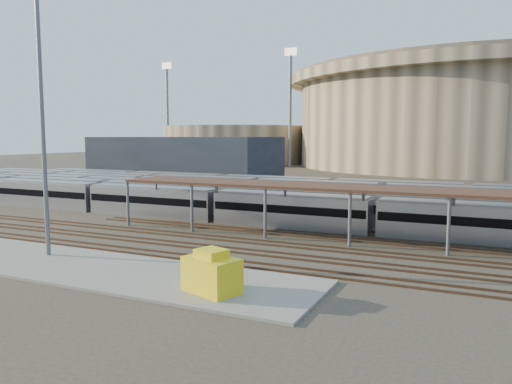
{
  "coord_description": "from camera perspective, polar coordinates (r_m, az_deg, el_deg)",
  "views": [
    {
      "loc": [
        29.01,
        -43.68,
        10.19
      ],
      "look_at": [
        3.17,
        12.0,
        3.3
      ],
      "focal_mm": 35.0,
      "sensor_mm": 36.0,
      "label": 1
    }
  ],
  "objects": [
    {
      "name": "subway_trains",
      "position": [
        69.74,
        -1.19,
        -0.5
      ],
      "size": [
        129.77,
        23.9,
        3.6
      ],
      "color": "#BBBABF",
      "rests_on": "ground"
    },
    {
      "name": "ground",
      "position": [
        53.42,
        -8.56,
        -4.66
      ],
      "size": [
        420.0,
        420.0,
        0.0
      ],
      "primitive_type": "plane",
      "color": "#383026",
      "rests_on": "ground"
    },
    {
      "name": "yellow_equipment",
      "position": [
        32.56,
        -5.09,
        -9.42
      ],
      "size": [
        4.13,
        3.3,
        2.24
      ],
      "primitive_type": "cube",
      "rotation": [
        0.0,
        0.0,
        -0.33
      ],
      "color": "yellow",
      "rests_on": "apron"
    },
    {
      "name": "floodlight_3",
      "position": [
        207.65,
        14.22,
        9.1
      ],
      "size": [
        4.0,
        1.0,
        38.4
      ],
      "color": "slate",
      "rests_on": "ground"
    },
    {
      "name": "floodlight_0",
      "position": [
        164.95,
        3.94,
        10.03
      ],
      "size": [
        4.0,
        1.0,
        38.4
      ],
      "color": "slate",
      "rests_on": "ground"
    },
    {
      "name": "secondary_arena",
      "position": [
        195.19,
        -2.25,
        5.46
      ],
      "size": [
        56.0,
        56.0,
        14.0
      ],
      "primitive_type": "cylinder",
      "color": "tan",
      "rests_on": "ground"
    },
    {
      "name": "apron",
      "position": [
        45.62,
        -24.5,
        -6.96
      ],
      "size": [
        50.0,
        9.0,
        0.2
      ],
      "primitive_type": "cube",
      "color": "gray",
      "rests_on": "ground"
    },
    {
      "name": "empty_tracks",
      "position": [
        49.39,
        -11.77,
        -5.53
      ],
      "size": [
        170.0,
        9.62,
        0.18
      ],
      "color": "#4C3323",
      "rests_on": "ground"
    },
    {
      "name": "inspection_shed",
      "position": [
        48.47,
        16.43,
        -0.02
      ],
      "size": [
        60.3,
        6.0,
        5.3
      ],
      "color": "slate",
      "rests_on": "ground"
    },
    {
      "name": "service_building",
      "position": [
        117.74,
        -8.09,
        3.82
      ],
      "size": [
        42.0,
        20.0,
        10.0
      ],
      "primitive_type": "cube",
      "color": "#1E232D",
      "rests_on": "ground"
    },
    {
      "name": "yard_light_pole",
      "position": [
        44.91,
        -23.23,
        7.56
      ],
      "size": [
        0.82,
        0.36,
        22.42
      ],
      "color": "slate",
      "rests_on": "apron"
    },
    {
      "name": "floodlight_1",
      "position": [
        199.75,
        -10.09,
        9.31
      ],
      "size": [
        4.0,
        1.0,
        38.4
      ],
      "color": "slate",
      "rests_on": "ground"
    },
    {
      "name": "stadium",
      "position": [
        183.83,
        23.86,
        7.82
      ],
      "size": [
        124.0,
        124.0,
        32.5
      ],
      "color": "tan",
      "rests_on": "ground"
    }
  ]
}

